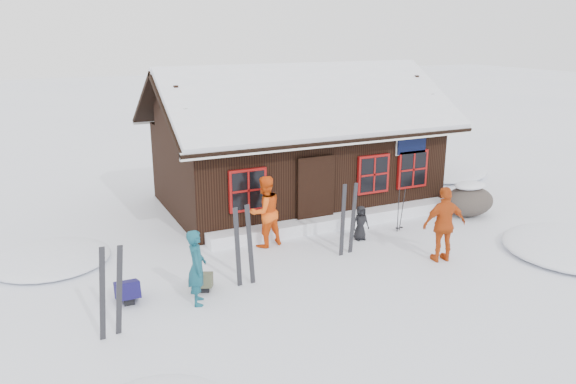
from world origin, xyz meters
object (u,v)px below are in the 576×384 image
skier_orange_left (265,211)px  backpack_olive (203,283)px  skier_teal (197,267)px  skier_crouched (361,223)px  skier_orange_right (444,224)px  boulder (468,200)px  backpack_blue (128,294)px  ski_poles (400,211)px  ski_pair_left (111,293)px

skier_orange_left → backpack_olive: bearing=26.7°
skier_teal → backpack_olive: size_ratio=2.87×
skier_teal → skier_crouched: size_ratio=1.69×
skier_orange_right → skier_crouched: (-1.03, 2.04, -0.46)m
boulder → backpack_blue: (-10.24, -1.30, -0.30)m
skier_crouched → backpack_blue: (-6.23, -0.96, -0.30)m
backpack_olive → skier_orange_left: bearing=61.0°
skier_orange_left → backpack_olive: 2.96m
backpack_olive → skier_orange_right: bearing=12.8°
skier_orange_right → ski_poles: 2.22m
skier_orange_right → backpack_blue: size_ratio=2.95×
backpack_olive → skier_teal: bearing=-93.5°
skier_crouched → backpack_olive: size_ratio=1.70×
skier_crouched → ski_pair_left: size_ratio=0.52×
skier_orange_right → backpack_olive: 5.83m
backpack_olive → ski_poles: bearing=33.6°
ski_pair_left → backpack_olive: ski_pair_left is taller
skier_orange_right → skier_crouched: size_ratio=1.98×
ski_pair_left → ski_poles: (8.05, 2.35, -0.26)m
skier_teal → skier_crouched: skier_teal is taller
skier_teal → skier_orange_right: bearing=-78.6°
skier_crouched → ski_poles: ski_poles is taller
ski_poles → skier_teal: bearing=-164.3°
boulder → backpack_olive: bearing=-170.6°
skier_teal → backpack_blue: bearing=77.0°
boulder → backpack_blue: boulder is taller
skier_orange_left → skier_crouched: size_ratio=1.98×
skier_crouched → boulder: size_ratio=0.58×
backpack_blue → skier_crouched: bearing=10.6°
skier_orange_right → boulder: skier_orange_right is taller
skier_crouched → backpack_blue: size_ratio=1.49×
skier_orange_right → backpack_blue: (-7.26, 1.09, -0.75)m
skier_teal → skier_orange_left: bearing=-31.6°
backpack_blue → ski_pair_left: bearing=-108.2°
skier_orange_left → skier_orange_right: skier_orange_left is taller
ski_poles → backpack_blue: 7.68m
skier_orange_left → ski_poles: skier_orange_left is taller
ski_pair_left → skier_crouched: bearing=15.2°
backpack_blue → backpack_olive: bearing=-3.4°
ski_poles → backpack_blue: size_ratio=1.98×
skier_orange_left → backpack_olive: skier_orange_left is taller
skier_teal → boulder: skier_teal is taller
skier_teal → backpack_olive: bearing=-10.5°
skier_teal → backpack_olive: (0.26, 0.55, -0.64)m
skier_teal → boulder: size_ratio=0.99×
boulder → ski_pair_left: 11.01m
backpack_blue → skier_teal: bearing=-26.3°
skier_orange_left → skier_teal: bearing=31.2°
skier_crouched → backpack_blue: bearing=-167.8°
skier_crouched → ski_pair_left: 7.06m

